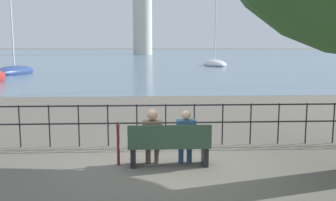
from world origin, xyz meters
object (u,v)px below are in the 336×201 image
(park_bench, at_px, (169,146))
(sailboat_2, at_px, (14,71))
(sailboat_3, at_px, (215,63))
(seated_person_right, at_px, (186,135))
(closed_umbrella, at_px, (118,141))
(harbor_lighthouse, at_px, (142,19))
(seated_person_left, at_px, (152,134))

(park_bench, bearing_deg, sailboat_2, 115.02)
(park_bench, height_order, sailboat_3, sailboat_3)
(seated_person_right, distance_m, sailboat_2, 29.46)
(park_bench, distance_m, sailboat_2, 29.38)
(closed_umbrella, distance_m, harbor_lighthouse, 112.64)
(seated_person_right, height_order, sailboat_2, sailboat_2)
(seated_person_left, bearing_deg, park_bench, -12.47)
(closed_umbrella, distance_m, sailboat_2, 28.83)
(park_bench, xyz_separation_m, sailboat_3, (8.15, 40.74, -0.13))
(park_bench, xyz_separation_m, sailboat_2, (-12.42, 26.62, -0.12))
(seated_person_right, distance_m, harbor_lighthouse, 112.71)
(seated_person_right, xyz_separation_m, sailboat_2, (-12.77, 26.54, -0.33))
(closed_umbrella, relative_size, sailboat_2, 0.09)
(harbor_lighthouse, bearing_deg, sailboat_3, -81.73)
(seated_person_right, distance_m, closed_umbrella, 1.42)
(seated_person_left, relative_size, sailboat_2, 0.12)
(sailboat_2, distance_m, harbor_lighthouse, 86.91)
(park_bench, xyz_separation_m, seated_person_right, (0.35, 0.08, 0.21))
(seated_person_left, bearing_deg, harbor_lighthouse, 90.97)
(seated_person_left, bearing_deg, closed_umbrella, 175.88)
(seated_person_right, bearing_deg, sailboat_2, 115.70)
(seated_person_left, distance_m, harbor_lighthouse, 112.69)
(seated_person_right, bearing_deg, closed_umbrella, 178.00)
(harbor_lighthouse, bearing_deg, park_bench, -88.85)
(seated_person_right, distance_m, sailboat_3, 41.40)
(sailboat_2, distance_m, sailboat_3, 24.95)
(closed_umbrella, height_order, sailboat_2, sailboat_2)
(park_bench, relative_size, closed_umbrella, 1.80)
(sailboat_2, bearing_deg, harbor_lighthouse, 98.75)
(closed_umbrella, height_order, sailboat_3, sailboat_3)
(park_bench, distance_m, harbor_lighthouse, 112.80)
(harbor_lighthouse, bearing_deg, seated_person_right, -88.67)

